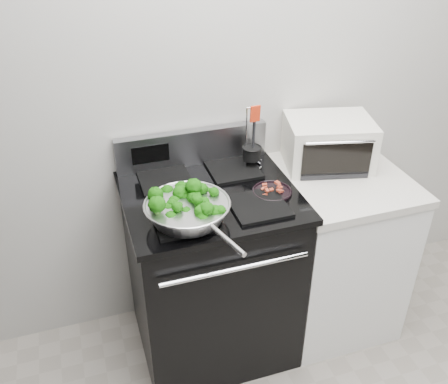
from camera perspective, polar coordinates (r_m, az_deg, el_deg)
name	(u,v)px	position (r m, az deg, el deg)	size (l,w,h in m)	color
back_wall	(248,78)	(2.47, 2.78, 12.90)	(4.00, 0.02, 2.70)	#B6B4AD
gas_range	(211,271)	(2.55, -1.46, -8.97)	(0.79, 0.69, 1.13)	black
counter	(332,249)	(2.79, 12.26, -6.36)	(0.62, 0.68, 0.92)	white
skillet	(188,210)	(2.07, -4.17, -2.06)	(0.36, 0.56, 0.08)	silver
broccoli_pile	(187,206)	(2.06, -4.23, -1.56)	(0.28, 0.28, 0.10)	#073004
bacon_plate	(272,190)	(2.28, 5.51, 0.28)	(0.18, 0.18, 0.04)	black
utensil_holder	(252,156)	(2.46, 3.18, 4.14)	(0.11, 0.11, 0.33)	silver
toaster_oven	(328,143)	(2.57, 11.84, 5.54)	(0.48, 0.40, 0.24)	white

